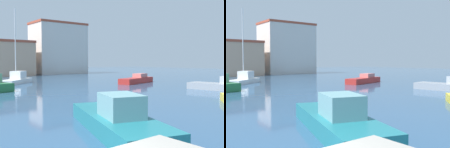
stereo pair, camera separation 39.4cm
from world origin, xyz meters
The scene contains 6 objects.
water centered at (15.00, 20.00, 0.00)m, with size 160.00×160.00×0.00m, color #2D5175.
motorboat_red_far_left centered at (22.71, 20.70, 0.46)m, with size 6.90×3.54×1.28m.
motorboat_teal_behind_lamppost centered at (4.67, 3.43, 0.52)m, with size 4.31×7.52×1.67m.
sailboat_white_outer_mooring centered at (9.52, 30.42, 0.61)m, with size 5.75×5.83×10.04m.
harbor_office centered at (14.78, 51.07, 3.63)m, with size 8.53×9.34×7.24m.
warehouse_block centered at (26.79, 51.90, 6.05)m, with size 12.11×8.02×12.08m.
Camera 2 is at (-2.05, -5.21, 3.02)m, focal length 41.62 mm.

